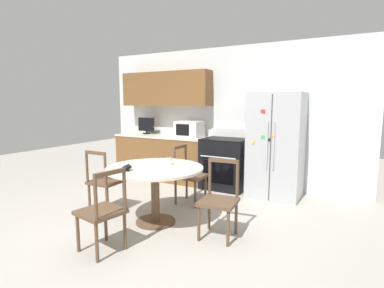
{
  "coord_description": "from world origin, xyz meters",
  "views": [
    {
      "loc": [
        2.24,
        -2.75,
        1.58
      ],
      "look_at": [
        0.1,
        1.15,
        0.95
      ],
      "focal_mm": 28.0,
      "sensor_mm": 36.0,
      "label": 1
    }
  ],
  "objects_px": {
    "dining_chair_left": "(105,182)",
    "dining_chair_far": "(189,176)",
    "oven_range": "(225,163)",
    "dining_chair_near": "(102,212)",
    "microwave": "(189,129)",
    "wallet": "(126,168)",
    "refrigerator": "(276,145)",
    "candle_glass": "(169,162)",
    "dining_chair_right": "(219,201)",
    "countertop_tv": "(146,125)"
  },
  "relations": [
    {
      "from": "dining_chair_left",
      "to": "dining_chair_far",
      "type": "bearing_deg",
      "value": 43.54
    },
    {
      "from": "oven_range",
      "to": "dining_chair_near",
      "type": "distance_m",
      "value": 2.85
    },
    {
      "from": "microwave",
      "to": "wallet",
      "type": "relative_size",
      "value": 2.84
    },
    {
      "from": "refrigerator",
      "to": "dining_chair_left",
      "type": "height_order",
      "value": "refrigerator"
    },
    {
      "from": "refrigerator",
      "to": "dining_chair_left",
      "type": "bearing_deg",
      "value": -136.78
    },
    {
      "from": "dining_chair_left",
      "to": "candle_glass",
      "type": "height_order",
      "value": "dining_chair_left"
    },
    {
      "from": "refrigerator",
      "to": "microwave",
      "type": "height_order",
      "value": "refrigerator"
    },
    {
      "from": "dining_chair_right",
      "to": "wallet",
      "type": "bearing_deg",
      "value": 12.86
    },
    {
      "from": "countertop_tv",
      "to": "dining_chair_right",
      "type": "relative_size",
      "value": 0.43
    },
    {
      "from": "wallet",
      "to": "dining_chair_near",
      "type": "bearing_deg",
      "value": -74.27
    },
    {
      "from": "oven_range",
      "to": "dining_chair_right",
      "type": "distance_m",
      "value": 2.05
    },
    {
      "from": "refrigerator",
      "to": "dining_chair_right",
      "type": "bearing_deg",
      "value": -96.49
    },
    {
      "from": "countertop_tv",
      "to": "dining_chair_left",
      "type": "height_order",
      "value": "countertop_tv"
    },
    {
      "from": "microwave",
      "to": "dining_chair_far",
      "type": "height_order",
      "value": "microwave"
    },
    {
      "from": "dining_chair_near",
      "to": "dining_chair_far",
      "type": "relative_size",
      "value": 1.0
    },
    {
      "from": "dining_chair_near",
      "to": "dining_chair_right",
      "type": "relative_size",
      "value": 1.0
    },
    {
      "from": "refrigerator",
      "to": "dining_chair_far",
      "type": "relative_size",
      "value": 1.92
    },
    {
      "from": "dining_chair_near",
      "to": "candle_glass",
      "type": "height_order",
      "value": "dining_chair_near"
    },
    {
      "from": "microwave",
      "to": "dining_chair_right",
      "type": "distance_m",
      "value": 2.52
    },
    {
      "from": "dining_chair_near",
      "to": "wallet",
      "type": "height_order",
      "value": "dining_chair_near"
    },
    {
      "from": "dining_chair_left",
      "to": "dining_chair_far",
      "type": "height_order",
      "value": "same"
    },
    {
      "from": "countertop_tv",
      "to": "wallet",
      "type": "xyz_separation_m",
      "value": [
        1.5,
        -2.39,
        -0.31
      ]
    },
    {
      "from": "dining_chair_right",
      "to": "candle_glass",
      "type": "relative_size",
      "value": 10.07
    },
    {
      "from": "dining_chair_left",
      "to": "wallet",
      "type": "distance_m",
      "value": 0.86
    },
    {
      "from": "countertop_tv",
      "to": "dining_chair_left",
      "type": "distance_m",
      "value": 2.28
    },
    {
      "from": "countertop_tv",
      "to": "wallet",
      "type": "distance_m",
      "value": 2.83
    },
    {
      "from": "dining_chair_right",
      "to": "microwave",
      "type": "bearing_deg",
      "value": -58.34
    },
    {
      "from": "microwave",
      "to": "countertop_tv",
      "type": "relative_size",
      "value": 1.28
    },
    {
      "from": "oven_range",
      "to": "dining_chair_far",
      "type": "height_order",
      "value": "oven_range"
    },
    {
      "from": "refrigerator",
      "to": "microwave",
      "type": "bearing_deg",
      "value": 177.34
    },
    {
      "from": "refrigerator",
      "to": "wallet",
      "type": "distance_m",
      "value": 2.57
    },
    {
      "from": "oven_range",
      "to": "dining_chair_far",
      "type": "bearing_deg",
      "value": -99.64
    },
    {
      "from": "dining_chair_far",
      "to": "wallet",
      "type": "height_order",
      "value": "dining_chair_far"
    },
    {
      "from": "candle_glass",
      "to": "wallet",
      "type": "distance_m",
      "value": 0.61
    },
    {
      "from": "dining_chair_right",
      "to": "candle_glass",
      "type": "height_order",
      "value": "dining_chair_right"
    },
    {
      "from": "dining_chair_left",
      "to": "dining_chair_near",
      "type": "xyz_separation_m",
      "value": [
        0.86,
        -0.9,
        0.0
      ]
    },
    {
      "from": "candle_glass",
      "to": "wallet",
      "type": "xyz_separation_m",
      "value": [
        -0.27,
        -0.55,
        -0.01
      ]
    },
    {
      "from": "oven_range",
      "to": "dining_chair_left",
      "type": "xyz_separation_m",
      "value": [
        -1.08,
        -1.94,
        -0.03
      ]
    },
    {
      "from": "dining_chair_left",
      "to": "microwave",
      "type": "bearing_deg",
      "value": 79.92
    },
    {
      "from": "countertop_tv",
      "to": "dining_chair_far",
      "type": "relative_size",
      "value": 0.43
    },
    {
      "from": "dining_chair_far",
      "to": "microwave",
      "type": "bearing_deg",
      "value": -150.92
    },
    {
      "from": "dining_chair_right",
      "to": "dining_chair_far",
      "type": "relative_size",
      "value": 1.0
    },
    {
      "from": "dining_chair_near",
      "to": "candle_glass",
      "type": "distance_m",
      "value": 1.17
    },
    {
      "from": "refrigerator",
      "to": "dining_chair_right",
      "type": "distance_m",
      "value": 1.92
    },
    {
      "from": "countertop_tv",
      "to": "candle_glass",
      "type": "relative_size",
      "value": 4.28
    },
    {
      "from": "oven_range",
      "to": "dining_chair_far",
      "type": "xyz_separation_m",
      "value": [
        -0.18,
        -1.05,
        -0.03
      ]
    },
    {
      "from": "dining_chair_right",
      "to": "countertop_tv",
      "type": "bearing_deg",
      "value": -43.79
    },
    {
      "from": "dining_chair_far",
      "to": "wallet",
      "type": "xyz_separation_m",
      "value": [
        -0.19,
        -1.24,
        0.34
      ]
    },
    {
      "from": "oven_range",
      "to": "dining_chair_right",
      "type": "relative_size",
      "value": 1.2
    },
    {
      "from": "dining_chair_far",
      "to": "wallet",
      "type": "relative_size",
      "value": 5.21
    }
  ]
}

